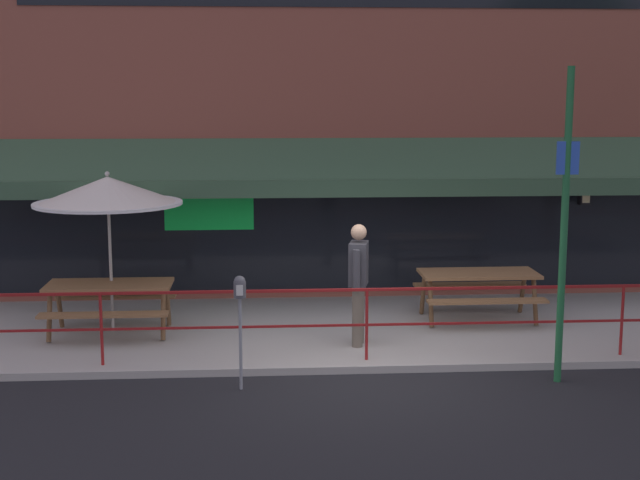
% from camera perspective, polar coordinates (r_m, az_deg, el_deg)
% --- Properties ---
extents(ground_plane, '(120.00, 120.00, 0.00)m').
position_cam_1_polar(ground_plane, '(11.67, 3.16, -8.55)').
color(ground_plane, black).
extents(patio_deck, '(15.00, 4.00, 0.10)m').
position_cam_1_polar(patio_deck, '(13.56, 2.13, -5.75)').
color(patio_deck, '#ADA89E').
rests_on(patio_deck, ground).
extents(restaurant_building, '(15.00, 1.60, 8.09)m').
position_cam_1_polar(restaurant_building, '(15.31, 1.35, 10.99)').
color(restaurant_building, brown).
rests_on(restaurant_building, ground).
extents(patio_railing, '(13.84, 0.04, 0.97)m').
position_cam_1_polar(patio_railing, '(11.74, 3.02, -4.39)').
color(patio_railing, maroon).
rests_on(patio_railing, patio_deck).
extents(picnic_table_left, '(1.80, 1.42, 0.76)m').
position_cam_1_polar(picnic_table_left, '(13.32, -13.32, -3.38)').
color(picnic_table_left, brown).
rests_on(picnic_table_left, patio_deck).
extents(picnic_table_centre, '(1.80, 1.42, 0.76)m').
position_cam_1_polar(picnic_table_centre, '(13.97, 10.10, -2.67)').
color(picnic_table_centre, brown).
rests_on(picnic_table_centre, patio_deck).
extents(patio_umbrella_left, '(2.14, 2.14, 2.38)m').
position_cam_1_polar(patio_umbrella_left, '(13.26, -13.43, 3.03)').
color(patio_umbrella_left, '#B7B2A8').
rests_on(patio_umbrella_left, patio_deck).
extents(pedestrian_walking, '(0.32, 0.61, 1.71)m').
position_cam_1_polar(pedestrian_walking, '(12.37, 2.47, -2.44)').
color(pedestrian_walking, '#665B4C').
rests_on(pedestrian_walking, patio_deck).
extents(parking_meter_near, '(0.15, 0.16, 1.42)m').
position_cam_1_polar(parking_meter_near, '(10.81, -5.15, -3.72)').
color(parking_meter_near, gray).
rests_on(parking_meter_near, ground).
extents(street_sign_pole, '(0.28, 0.09, 3.91)m').
position_cam_1_polar(street_sign_pole, '(11.31, 15.37, 1.02)').
color(street_sign_pole, '#1E6033').
rests_on(street_sign_pole, ground).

